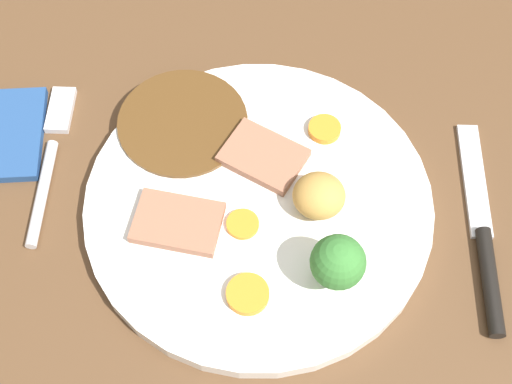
% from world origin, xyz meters
% --- Properties ---
extents(dining_table, '(1.20, 0.84, 0.04)m').
position_xyz_m(dining_table, '(0.00, 0.00, 0.02)').
color(dining_table, brown).
rests_on(dining_table, ground).
extents(dinner_plate, '(0.27, 0.27, 0.01)m').
position_xyz_m(dinner_plate, '(-0.00, 0.00, 0.04)').
color(dinner_plate, white).
rests_on(dinner_plate, dining_table).
extents(gravy_pool, '(0.11, 0.11, 0.00)m').
position_xyz_m(gravy_pool, '(-0.07, 0.07, 0.05)').
color(gravy_pool, '#563819').
rests_on(gravy_pool, dinner_plate).
extents(meat_slice_main, '(0.08, 0.07, 0.01)m').
position_xyz_m(meat_slice_main, '(-0.00, 0.04, 0.05)').
color(meat_slice_main, '#9E664C').
rests_on(meat_slice_main, dinner_plate).
extents(meat_slice_under, '(0.07, 0.05, 0.01)m').
position_xyz_m(meat_slice_under, '(-0.06, -0.03, 0.05)').
color(meat_slice_under, '#9E664C').
rests_on(meat_slice_under, dinner_plate).
extents(roast_potato_left, '(0.04, 0.04, 0.03)m').
position_xyz_m(roast_potato_left, '(0.05, -0.00, 0.07)').
color(roast_potato_left, '#BC8C42').
rests_on(roast_potato_left, dinner_plate).
extents(carrot_coin_front, '(0.03, 0.03, 0.01)m').
position_xyz_m(carrot_coin_front, '(0.00, -0.08, 0.05)').
color(carrot_coin_front, orange).
rests_on(carrot_coin_front, dinner_plate).
extents(carrot_coin_back, '(0.03, 0.03, 0.01)m').
position_xyz_m(carrot_coin_back, '(0.05, 0.07, 0.05)').
color(carrot_coin_back, orange).
rests_on(carrot_coin_back, dinner_plate).
extents(carrot_coin_side, '(0.03, 0.03, 0.00)m').
position_xyz_m(carrot_coin_side, '(-0.01, -0.02, 0.05)').
color(carrot_coin_side, orange).
rests_on(carrot_coin_side, dinner_plate).
extents(broccoli_floret, '(0.04, 0.04, 0.05)m').
position_xyz_m(broccoli_floret, '(0.06, -0.06, 0.08)').
color(broccoli_floret, '#8CB766').
rests_on(broccoli_floret, dinner_plate).
extents(fork, '(0.02, 0.15, 0.01)m').
position_xyz_m(fork, '(-0.17, 0.03, 0.04)').
color(fork, silver).
rests_on(fork, dining_table).
extents(knife, '(0.03, 0.19, 0.01)m').
position_xyz_m(knife, '(0.18, -0.01, 0.04)').
color(knife, black).
rests_on(knife, dining_table).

